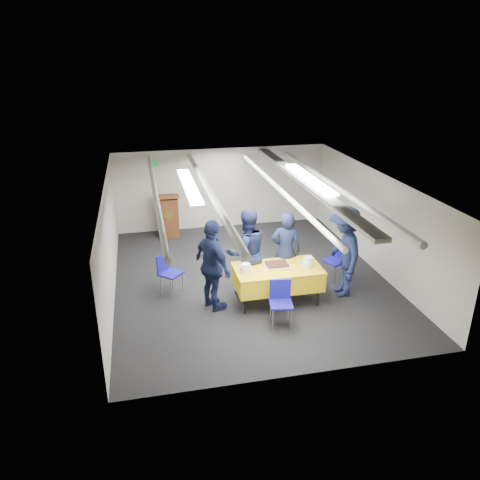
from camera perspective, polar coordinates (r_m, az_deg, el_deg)
name	(u,v)px	position (r m, az deg, el deg)	size (l,w,h in m)	color
ground	(250,278)	(10.72, 1.23, -4.68)	(7.00, 7.00, 0.00)	black
room_shell	(250,197)	(10.43, 1.28, 5.28)	(6.00, 7.00, 2.30)	beige
serving_table	(278,277)	(9.57, 4.60, -4.51)	(1.76, 0.94, 0.77)	black
sheet_cake	(277,265)	(9.49, 4.51, -3.06)	(0.46, 0.35, 0.08)	white
plate_stack_left	(246,268)	(9.23, 0.68, -3.47)	(0.23, 0.23, 0.17)	white
plate_stack_right	(308,262)	(9.58, 8.28, -2.67)	(0.23, 0.23, 0.18)	white
podium	(168,215)	(13.05, -8.77, 3.04)	(0.62, 0.53, 1.25)	brown
chair_near	(281,298)	(8.86, 4.97, -7.06)	(0.48, 0.48, 0.87)	gray
chair_right	(337,257)	(10.72, 11.78, -2.03)	(0.56, 0.56, 0.87)	gray
chair_left	(167,269)	(10.04, -8.84, -3.54)	(0.59, 0.59, 0.87)	gray
sailor_a	(286,251)	(9.96, 5.57, -1.40)	(0.64, 0.42, 1.76)	black
sailor_b	(247,252)	(9.73, 0.80, -1.51)	(0.91, 0.71, 1.87)	black
sailor_c	(213,266)	(9.14, -3.33, -3.15)	(1.10, 0.46, 1.88)	black
sailor_d	(344,252)	(9.90, 12.58, -1.41)	(1.26, 0.72, 1.95)	black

